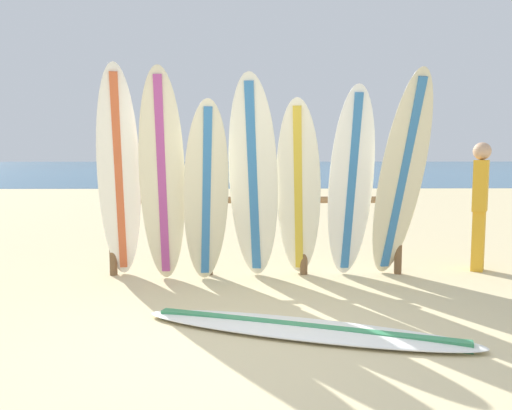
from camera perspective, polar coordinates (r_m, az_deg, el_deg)
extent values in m
plane|color=beige|center=(3.97, -1.56, -15.76)|extent=(120.00, 120.00, 0.00)
cube|color=#1E5984|center=(61.71, -1.23, 4.30)|extent=(120.00, 80.00, 0.01)
cylinder|color=brown|center=(6.38, -15.61, -2.87)|extent=(0.09, 0.09, 1.06)
cylinder|color=brown|center=(6.19, -5.26, -2.93)|extent=(0.09, 0.09, 1.06)
cylinder|color=brown|center=(6.22, 5.36, -2.90)|extent=(0.09, 0.09, 1.06)
cylinder|color=brown|center=(6.45, 15.54, -2.77)|extent=(0.09, 0.09, 1.06)
cylinder|color=brown|center=(6.13, 0.06, 0.57)|extent=(3.54, 0.08, 0.08)
ellipsoid|color=white|center=(5.99, -14.94, 3.15)|extent=(0.59, 0.87, 2.42)
cube|color=#CC5933|center=(5.99, -14.94, 3.15)|extent=(0.20, 0.77, 2.23)
ellipsoid|color=beige|center=(5.76, -10.36, 2.98)|extent=(0.53, 0.62, 2.38)
cube|color=#A53F8C|center=(5.76, -10.36, 2.98)|extent=(0.11, 0.57, 2.19)
ellipsoid|color=beige|center=(5.70, -5.55, 1.29)|extent=(0.60, 0.67, 2.04)
cube|color=#3372B2|center=(5.70, -5.55, 1.29)|extent=(0.19, 0.56, 1.88)
ellipsoid|color=white|center=(5.80, -0.30, 2.81)|extent=(0.66, 0.78, 2.32)
cube|color=#3372B2|center=(5.80, -0.30, 2.81)|extent=(0.21, 0.66, 2.14)
ellipsoid|color=white|center=(5.86, 4.72, 1.51)|extent=(0.63, 0.89, 2.06)
cube|color=gold|center=(5.86, 4.72, 1.51)|extent=(0.21, 0.77, 1.90)
ellipsoid|color=white|center=(5.96, 10.46, 2.24)|extent=(0.54, 0.67, 2.21)
cube|color=#3372B2|center=(5.96, 10.46, 2.24)|extent=(0.12, 0.62, 2.04)
ellipsoid|color=beige|center=(6.03, 15.79, 2.89)|extent=(0.70, 0.99, 2.36)
cube|color=#3372B2|center=(6.03, 15.79, 2.89)|extent=(0.26, 0.85, 2.18)
ellipsoid|color=white|center=(4.31, 5.29, -13.52)|extent=(2.79, 1.43, 0.07)
cube|color=#388C59|center=(4.31, 5.29, -13.52)|extent=(2.44, 0.94, 0.08)
cube|color=gold|center=(6.99, 23.41, -3.67)|extent=(0.22, 0.25, 0.75)
cube|color=gold|center=(6.92, 23.63, 1.98)|extent=(0.27, 0.30, 0.63)
sphere|color=tan|center=(6.91, 23.77, 5.48)|extent=(0.22, 0.22, 0.22)
cube|color=#333842|center=(39.79, 3.93, 3.81)|extent=(2.50, 1.09, 0.35)
cube|color=silver|center=(39.78, 3.94, 4.32)|extent=(0.93, 0.68, 0.36)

